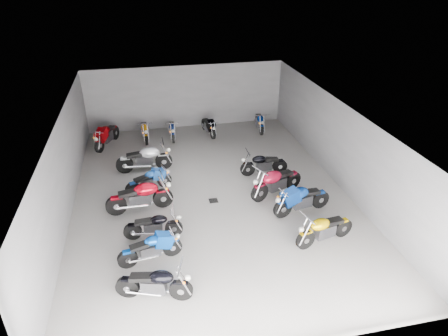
{
  "coord_description": "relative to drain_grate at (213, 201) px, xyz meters",
  "views": [
    {
      "loc": [
        -2.19,
        -12.7,
        7.93
      ],
      "look_at": [
        0.52,
        0.09,
        1.0
      ],
      "focal_mm": 32.0,
      "sensor_mm": 36.0,
      "label": 1
    }
  ],
  "objects": [
    {
      "name": "ground",
      "position": [
        0.0,
        0.5,
        -0.01
      ],
      "size": [
        14.0,
        14.0,
        0.0
      ],
      "primitive_type": "plane",
      "color": "gray",
      "rests_on": "ground"
    },
    {
      "name": "wall_back",
      "position": [
        0.0,
        7.5,
        1.59
      ],
      "size": [
        10.0,
        0.1,
        3.2
      ],
      "primitive_type": "cube",
      "color": "slate",
      "rests_on": "ground"
    },
    {
      "name": "wall_left",
      "position": [
        -5.0,
        0.5,
        1.59
      ],
      "size": [
        0.1,
        14.0,
        3.2
      ],
      "primitive_type": "cube",
      "color": "slate",
      "rests_on": "ground"
    },
    {
      "name": "wall_right",
      "position": [
        5.0,
        0.5,
        1.59
      ],
      "size": [
        0.1,
        14.0,
        3.2
      ],
      "primitive_type": "cube",
      "color": "slate",
      "rests_on": "ground"
    },
    {
      "name": "ceiling",
      "position": [
        0.0,
        0.5,
        3.21
      ],
      "size": [
        10.0,
        14.0,
        0.04
      ],
      "primitive_type": "cube",
      "color": "black",
      "rests_on": "wall_back"
    },
    {
      "name": "drain_grate",
      "position": [
        0.0,
        0.0,
        0.0
      ],
      "size": [
        0.32,
        0.32,
        0.01
      ],
      "primitive_type": "cube",
      "color": "black",
      "rests_on": "ground"
    },
    {
      "name": "motorcycle_left_a",
      "position": [
        -2.34,
        -4.32,
        0.48
      ],
      "size": [
        1.99,
        0.71,
        0.9
      ],
      "rotation": [
        0.0,
        0.0,
        -1.86
      ],
      "color": "black",
      "rests_on": "ground"
    },
    {
      "name": "motorcycle_left_b",
      "position": [
        -2.37,
        -2.83,
        0.45
      ],
      "size": [
        1.9,
        0.53,
        0.84
      ],
      "rotation": [
        0.0,
        0.0,
        -1.38
      ],
      "color": "black",
      "rests_on": "ground"
    },
    {
      "name": "motorcycle_left_c",
      "position": [
        -2.23,
        -1.72,
        0.44
      ],
      "size": [
        1.86,
        0.4,
        0.82
      ],
      "rotation": [
        0.0,
        0.0,
        -1.65
      ],
      "color": "black",
      "rests_on": "ground"
    },
    {
      "name": "motorcycle_left_d",
      "position": [
        -2.59,
        -0.08,
        0.56
      ],
      "size": [
        2.34,
        0.52,
        1.03
      ],
      "rotation": [
        0.0,
        0.0,
        -1.47
      ],
      "color": "black",
      "rests_on": "ground"
    },
    {
      "name": "motorcycle_left_e",
      "position": [
        -2.24,
        1.21,
        0.44
      ],
      "size": [
        1.78,
        0.75,
        0.81
      ],
      "rotation": [
        0.0,
        0.0,
        -1.22
      ],
      "color": "black",
      "rests_on": "ground"
    },
    {
      "name": "motorcycle_left_f",
      "position": [
        -2.34,
        2.9,
        0.55
      ],
      "size": [
        2.31,
        0.45,
        1.02
      ],
      "rotation": [
        0.0,
        0.0,
        -1.56
      ],
      "color": "black",
      "rests_on": "ground"
    },
    {
      "name": "motorcycle_right_b",
      "position": [
        2.91,
        -3.07,
        0.49
      ],
      "size": [
        2.05,
        0.64,
        0.91
      ],
      "rotation": [
        0.0,
        0.0,
        1.81
      ],
      "color": "black",
      "rests_on": "ground"
    },
    {
      "name": "motorcycle_right_c",
      "position": [
        2.84,
        -1.36,
        0.52
      ],
      "size": [
        2.19,
        0.62,
        0.97
      ],
      "rotation": [
        0.0,
        0.0,
        1.77
      ],
      "color": "black",
      "rests_on": "ground"
    },
    {
      "name": "motorcycle_right_d",
      "position": [
        2.36,
        -0.06,
        0.55
      ],
      "size": [
        2.21,
        1.03,
        1.02
      ],
      "rotation": [
        0.0,
        0.0,
        1.96
      ],
      "color": "black",
      "rests_on": "ground"
    },
    {
      "name": "motorcycle_right_e",
      "position": [
        2.37,
        1.58,
        0.47
      ],
      "size": [
        1.97,
        0.39,
        0.86
      ],
      "rotation": [
        0.0,
        0.0,
        1.55
      ],
      "color": "black",
      "rests_on": "ground"
    },
    {
      "name": "motorcycle_back_a",
      "position": [
        -4.01,
        5.79,
        0.52
      ],
      "size": [
        1.04,
        2.07,
        0.97
      ],
      "rotation": [
        0.0,
        0.0,
        2.72
      ],
      "color": "black",
      "rests_on": "ground"
    },
    {
      "name": "motorcycle_back_b",
      "position": [
        -2.23,
        6.17,
        0.47
      ],
      "size": [
        0.41,
        1.98,
        0.87
      ],
      "rotation": [
        0.0,
        0.0,
        3.19
      ],
      "color": "black",
      "rests_on": "ground"
    },
    {
      "name": "motorcycle_back_c",
      "position": [
        -0.91,
        6.09,
        0.44
      ],
      "size": [
        0.38,
        1.85,
        0.81
      ],
      "rotation": [
        0.0,
        0.0,
        3.1
      ],
      "color": "black",
      "rests_on": "ground"
    },
    {
      "name": "motorcycle_back_d",
      "position": [
        0.92,
        6.17,
        0.44
      ],
      "size": [
        0.47,
        1.86,
        0.82
      ],
      "rotation": [
        0.0,
        0.0,
        3.3
      ],
      "color": "black",
      "rests_on": "ground"
    },
    {
      "name": "motorcycle_back_f",
      "position": [
        3.58,
        6.17,
        0.46
      ],
      "size": [
        0.46,
        1.95,
        0.86
      ],
      "rotation": [
        0.0,
        0.0,
        3.01
      ],
      "color": "black",
      "rests_on": "ground"
    }
  ]
}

